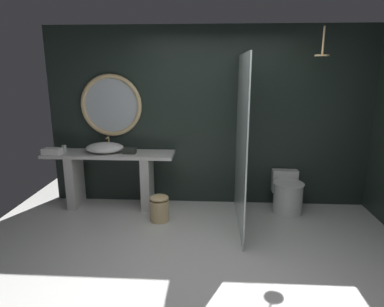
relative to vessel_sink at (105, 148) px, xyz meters
The scene contains 12 objects.
ground_plane 2.38m from the vessel_sink, 46.32° to the right, with size 5.76×5.76×0.00m, color silver.
back_wall_panel 1.61m from the vessel_sink, 11.21° to the left, with size 4.80×0.10×2.60m, color #1E2823.
vanity_counter 0.38m from the vessel_sink, 11.91° to the right, with size 1.86×0.49×0.83m.
vessel_sink is the anchor object (origin of this frame).
tumbler_cup 0.60m from the vessel_sink, behind, with size 0.07×0.07×0.10m, color silver.
tissue_box 0.38m from the vessel_sink, ahead, with size 0.18×0.12×0.08m, color #282D28.
round_wall_mirror 0.63m from the vessel_sink, 72.84° to the left, with size 0.91×0.06×0.91m.
shower_glass_panel 1.98m from the vessel_sink, 14.16° to the right, with size 0.02×1.47×2.18m, color silver.
rain_shower_head 3.17m from the vessel_sink, ahead, with size 0.18×0.18×0.35m.
toilet 2.71m from the vessel_sink, ahead, with size 0.43×0.58×0.55m.
waste_bin 1.20m from the vessel_sink, 28.53° to the right, with size 0.26×0.26×0.36m.
folded_hand_towel 0.72m from the vessel_sink, 167.20° to the right, with size 0.26×0.15×0.09m, color white.
Camera 1 is at (0.01, -3.07, 2.01)m, focal length 31.69 mm.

